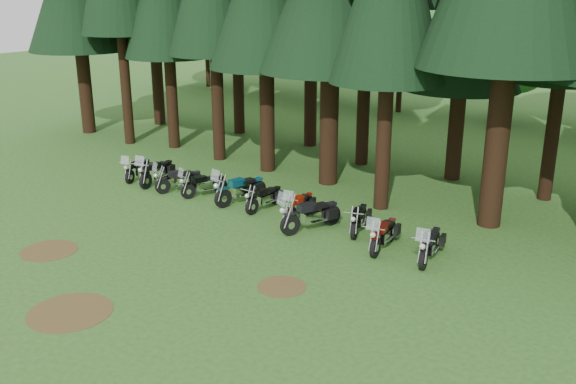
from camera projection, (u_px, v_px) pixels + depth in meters
name	position (u px, v px, depth m)	size (l,w,h in m)	color
ground	(160.00, 253.00, 20.30)	(120.00, 120.00, 0.00)	#29581C
decid_0	(207.00, 12.00, 50.26)	(8.00, 7.78, 10.00)	black
decid_1	(272.00, 15.00, 47.14)	(7.91, 7.69, 9.88)	black
decid_2	(327.00, 31.00, 43.48)	(6.72, 6.53, 8.40)	black
decid_3	(404.00, 42.00, 40.60)	(6.12, 5.95, 7.65)	black
decid_4	(509.00, 49.00, 37.93)	(5.93, 5.76, 7.41)	black
dirt_patch_0	(49.00, 250.00, 20.51)	(1.80, 1.80, 0.01)	#4C3D1E
dirt_patch_1	(282.00, 287.00, 18.09)	(1.40, 1.40, 0.01)	#4C3D1E
dirt_patch_2	(70.00, 312.00, 16.70)	(2.20, 2.20, 0.01)	#4C3D1E
motorcycle_0	(138.00, 170.00, 27.80)	(0.91, 2.01, 1.29)	black
motorcycle_1	(157.00, 172.00, 27.15)	(0.79, 2.36, 1.49)	black
motorcycle_2	(179.00, 180.00, 26.23)	(1.03, 2.10, 1.36)	black
motorcycle_3	(204.00, 185.00, 25.65)	(0.92, 2.03, 1.30)	black
motorcycle_4	(240.00, 190.00, 24.80)	(0.76, 2.48, 1.56)	black
motorcycle_5	(265.00, 198.00, 24.11)	(0.29, 2.06, 0.84)	black
motorcycle_6	(300.00, 206.00, 23.29)	(0.64, 2.07, 1.30)	black
motorcycle_7	(311.00, 216.00, 22.05)	(1.12, 2.47, 1.58)	black
motorcycle_8	(359.00, 219.00, 21.96)	(0.83, 2.01, 0.85)	black
motorcycle_9	(383.00, 235.00, 20.52)	(0.67, 2.25, 1.41)	black
motorcycle_10	(430.00, 246.00, 19.68)	(0.74, 2.25, 1.41)	black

